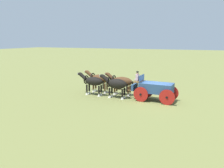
{
  "coord_description": "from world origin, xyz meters",
  "views": [
    {
      "loc": [
        -4.0,
        19.79,
        5.61
      ],
      "look_at": [
        4.53,
        -0.22,
        1.2
      ],
      "focal_mm": 35.3,
      "sensor_mm": 36.0,
      "label": 1
    }
  ],
  "objects": [
    {
      "name": "draft_horse_rear_off",
      "position": [
        3.79,
        -0.86,
        1.37
      ],
      "size": [
        3.22,
        1.08,
        2.23
      ],
      "color": "brown",
      "rests_on": "ground"
    },
    {
      "name": "draft_horse_lead_near",
      "position": [
        6.47,
        0.3,
        1.38
      ],
      "size": [
        3.1,
        0.99,
        2.25
      ],
      "color": "black",
      "rests_on": "ground"
    },
    {
      "name": "ground_plane",
      "position": [
        0.0,
        0.0,
        0.0
      ],
      "size": [
        220.0,
        220.0,
        0.0
      ],
      "primitive_type": "plane",
      "color": "olive"
    },
    {
      "name": "show_wagon",
      "position": [
        0.16,
        -0.0,
        1.19
      ],
      "size": [
        6.01,
        2.09,
        2.71
      ],
      "color": "#2D4C7A",
      "rests_on": "ground"
    },
    {
      "name": "draft_horse_lead_off",
      "position": [
        6.39,
        -0.99,
        1.42
      ],
      "size": [
        3.08,
        1.05,
        2.3
      ],
      "color": "brown",
      "rests_on": "ground"
    },
    {
      "name": "draft_horse_rear_near",
      "position": [
        3.86,
        0.44,
        1.36
      ],
      "size": [
        3.03,
        1.09,
        2.23
      ],
      "color": "black",
      "rests_on": "ground"
    }
  ]
}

